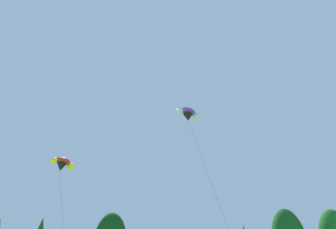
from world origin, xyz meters
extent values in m
ellipsoid|color=red|center=(-12.07, 36.28, 17.02)|extent=(2.52, 2.58, 0.98)
ellipsoid|color=yellow|center=(-11.18, 37.28, 16.64)|extent=(1.56, 1.61, 1.19)
ellipsoid|color=yellow|center=(-12.96, 35.27, 16.64)|extent=(1.63, 1.59, 1.19)
cone|color=black|center=(-12.17, 36.37, 16.20)|extent=(1.70, 1.70, 1.03)
cylinder|color=black|center=(-9.35, 31.38, 8.65)|extent=(5.66, 10.00, 14.07)
ellipsoid|color=purple|center=(4.10, 29.24, 21.29)|extent=(2.36, 1.96, 1.09)
ellipsoid|color=silver|center=(5.26, 29.79, 20.92)|extent=(1.33, 1.32, 1.25)
ellipsoid|color=silver|center=(2.93, 28.68, 20.92)|extent=(1.25, 1.34, 1.25)
cone|color=black|center=(4.05, 29.33, 20.49)|extent=(1.54, 1.54, 0.99)
cylinder|color=black|center=(4.98, 24.33, 10.81)|extent=(1.86, 10.01, 18.38)
camera|label=1|loc=(-0.86, -0.01, 2.14)|focal=30.05mm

